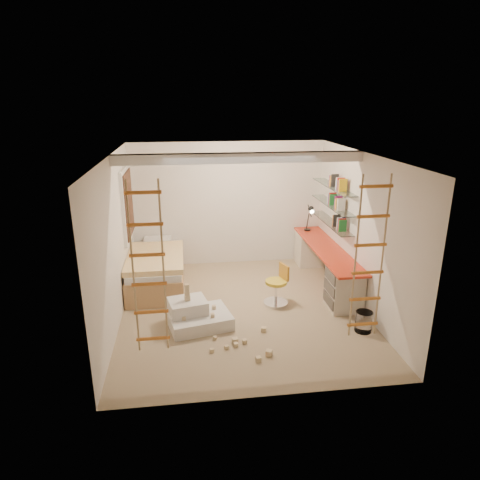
{
  "coord_description": "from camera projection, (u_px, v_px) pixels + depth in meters",
  "views": [
    {
      "loc": [
        -0.89,
        -6.47,
        3.41
      ],
      "look_at": [
        0.0,
        0.3,
        1.15
      ],
      "focal_mm": 32.0,
      "sensor_mm": 36.0,
      "label": 1
    }
  ],
  "objects": [
    {
      "name": "desk",
      "position": [
        325.0,
        264.0,
        8.17
      ],
      "size": [
        0.56,
        2.8,
        0.75
      ],
      "color": "red",
      "rests_on": "floor"
    },
    {
      "name": "floor",
      "position": [
        242.0,
        310.0,
        7.27
      ],
      "size": [
        4.5,
        4.5,
        0.0
      ],
      "primitive_type": "plane",
      "color": "tan",
      "rests_on": "ground"
    },
    {
      "name": "toy_blocks",
      "position": [
        221.0,
        327.0,
        6.35
      ],
      "size": [
        1.28,
        1.27,
        0.69
      ],
      "color": "#CCB284",
      "rests_on": "floor"
    },
    {
      "name": "waste_bin",
      "position": [
        364.0,
        322.0,
        6.55
      ],
      "size": [
        0.26,
        0.26,
        0.33
      ],
      "primitive_type": "cylinder",
      "color": "white",
      "rests_on": "floor"
    },
    {
      "name": "ceiling_beam",
      "position": [
        240.0,
        158.0,
        6.76
      ],
      "size": [
        4.0,
        0.18,
        0.16
      ],
      "primitive_type": "cube",
      "color": "white",
      "rests_on": "ceiling"
    },
    {
      "name": "window_blind",
      "position": [
        129.0,
        204.0,
        7.96
      ],
      "size": [
        0.02,
        1.0,
        1.2
      ],
      "primitive_type": "cube",
      "color": "#4C2D1E",
      "rests_on": "window_frame"
    },
    {
      "name": "rope_ladder_right",
      "position": [
        369.0,
        259.0,
        5.32
      ],
      "size": [
        0.41,
        0.04,
        2.13
      ],
      "primitive_type": null,
      "color": "orange",
      "rests_on": "ceiling"
    },
    {
      "name": "rope_ladder_left",
      "position": [
        148.0,
        270.0,
        4.98
      ],
      "size": [
        0.41,
        0.04,
        2.13
      ],
      "primitive_type": null,
      "color": "#C77222",
      "rests_on": "ceiling"
    },
    {
      "name": "swivel_chair",
      "position": [
        277.0,
        290.0,
        7.4
      ],
      "size": [
        0.54,
        0.54,
        0.72
      ],
      "color": "gold",
      "rests_on": "floor"
    },
    {
      "name": "play_platform",
      "position": [
        196.0,
        316.0,
        6.73
      ],
      "size": [
        1.08,
        0.92,
        0.42
      ],
      "color": "silver",
      "rests_on": "floor"
    },
    {
      "name": "books",
      "position": [
        333.0,
        196.0,
        8.04
      ],
      "size": [
        0.14,
        0.7,
        0.92
      ],
      "color": "#1E722D",
      "rests_on": "shelves"
    },
    {
      "name": "bed",
      "position": [
        157.0,
        269.0,
        8.14
      ],
      "size": [
        1.02,
        2.0,
        0.69
      ],
      "color": "#AD7F51",
      "rests_on": "floor"
    },
    {
      "name": "window_frame",
      "position": [
        127.0,
        204.0,
        7.95
      ],
      "size": [
        0.06,
        1.15,
        1.35
      ],
      "primitive_type": "cube",
      "color": "white",
      "rests_on": "wall_left"
    },
    {
      "name": "shelves",
      "position": [
        332.0,
        205.0,
        8.1
      ],
      "size": [
        0.25,
        1.8,
        0.71
      ],
      "color": "white",
      "rests_on": "wall_right"
    },
    {
      "name": "task_lamp",
      "position": [
        310.0,
        214.0,
        8.83
      ],
      "size": [
        0.14,
        0.36,
        0.57
      ],
      "color": "black",
      "rests_on": "desk"
    }
  ]
}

